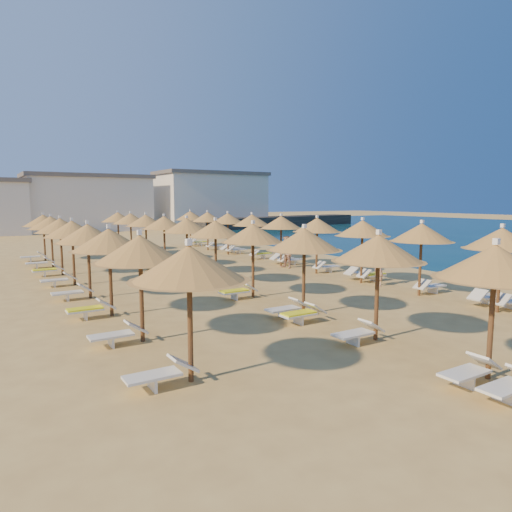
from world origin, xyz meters
TOP-DOWN VIEW (x-y plane):
  - ground at (0.00, 0.00)m, footprint 220.00×220.00m
  - jetty at (27.67, 42.38)m, footprint 30.26×8.67m
  - hotel_blocks at (2.83, 46.95)m, footprint 47.78×9.79m
  - parasol_row_east at (3.87, 4.46)m, footprint 2.69×37.05m
  - parasol_row_west at (-2.35, 4.46)m, footprint 2.69×37.05m
  - parasol_row_inland at (-8.18, 6.18)m, footprint 2.69×26.74m
  - loungers at (-1.04, 4.71)m, footprint 15.05×35.81m
  - beachgoer_a at (4.07, 0.07)m, footprint 0.55×0.69m
  - beachgoer_b at (3.65, 6.97)m, footprint 0.87×1.04m

SIDE VIEW (x-z plane):
  - ground at x=0.00m, z-range 0.00..0.00m
  - loungers at x=-1.04m, z-range 0.02..0.67m
  - jetty at x=27.67m, z-range 0.00..1.50m
  - beachgoer_a at x=4.07m, z-range 0.00..1.66m
  - beachgoer_b at x=3.65m, z-range 0.00..1.91m
  - parasol_row_east at x=3.87m, z-range 1.03..4.25m
  - parasol_row_west at x=-2.35m, z-range 1.03..4.25m
  - parasol_row_inland at x=-8.18m, z-range 1.03..4.25m
  - hotel_blocks at x=2.83m, z-range -0.35..7.75m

